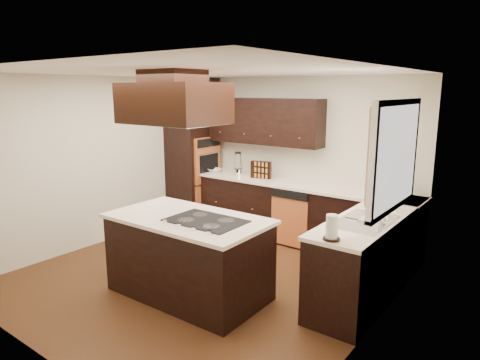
# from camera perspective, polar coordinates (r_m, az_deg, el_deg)

# --- Properties ---
(floor) EXTENTS (4.20, 4.20, 0.02)m
(floor) POSITION_cam_1_polar(r_m,az_deg,el_deg) (5.53, -4.69, -12.76)
(floor) COLOR brown
(floor) RESTS_ON ground
(ceiling) EXTENTS (4.20, 4.20, 0.02)m
(ceiling) POSITION_cam_1_polar(r_m,az_deg,el_deg) (5.03, -5.19, 14.31)
(ceiling) COLOR white
(ceiling) RESTS_ON ground
(wall_back) EXTENTS (4.20, 0.02, 2.50)m
(wall_back) POSITION_cam_1_polar(r_m,az_deg,el_deg) (6.83, 6.98, 3.02)
(wall_back) COLOR beige
(wall_back) RESTS_ON ground
(wall_front) EXTENTS (4.20, 0.02, 2.50)m
(wall_front) POSITION_cam_1_polar(r_m,az_deg,el_deg) (3.88, -26.25, -4.98)
(wall_front) COLOR beige
(wall_front) RESTS_ON ground
(wall_left) EXTENTS (0.02, 4.20, 2.50)m
(wall_left) POSITION_cam_1_polar(r_m,az_deg,el_deg) (6.71, -18.49, 2.34)
(wall_left) COLOR beige
(wall_left) RESTS_ON ground
(wall_right) EXTENTS (0.02, 4.20, 2.50)m
(wall_right) POSITION_cam_1_polar(r_m,az_deg,el_deg) (4.08, 17.81, -3.53)
(wall_right) COLOR beige
(wall_right) RESTS_ON ground
(oven_column) EXTENTS (0.65, 0.75, 2.12)m
(oven_column) POSITION_cam_1_polar(r_m,az_deg,el_deg) (7.59, -6.31, 2.47)
(oven_column) COLOR black
(oven_column) RESTS_ON floor
(wall_oven_face) EXTENTS (0.05, 0.62, 0.78)m
(wall_oven_face) POSITION_cam_1_polar(r_m,az_deg,el_deg) (7.34, -4.33, 2.67)
(wall_oven_face) COLOR #CC6732
(wall_oven_face) RESTS_ON oven_column
(base_cabinets_back) EXTENTS (2.93, 0.60, 0.88)m
(base_cabinets_back) POSITION_cam_1_polar(r_m,az_deg,el_deg) (6.72, 5.73, -4.17)
(base_cabinets_back) COLOR black
(base_cabinets_back) RESTS_ON floor
(base_cabinets_right) EXTENTS (0.60, 2.40, 0.88)m
(base_cabinets_right) POSITION_cam_1_polar(r_m,az_deg,el_deg) (5.23, 17.34, -9.42)
(base_cabinets_right) COLOR black
(base_cabinets_right) RESTS_ON floor
(countertop_back) EXTENTS (2.93, 0.63, 0.04)m
(countertop_back) POSITION_cam_1_polar(r_m,az_deg,el_deg) (6.60, 5.75, -0.36)
(countertop_back) COLOR white
(countertop_back) RESTS_ON base_cabinets_back
(countertop_right) EXTENTS (0.63, 2.40, 0.04)m
(countertop_right) POSITION_cam_1_polar(r_m,az_deg,el_deg) (5.09, 17.50, -4.56)
(countertop_right) COLOR white
(countertop_right) RESTS_ON base_cabinets_right
(upper_cabinets) EXTENTS (2.00, 0.34, 0.72)m
(upper_cabinets) POSITION_cam_1_polar(r_m,az_deg,el_deg) (6.84, 3.19, 7.83)
(upper_cabinets) COLOR black
(upper_cabinets) RESTS_ON wall_back
(dishwasher_front) EXTENTS (0.60, 0.05, 0.72)m
(dishwasher_front) POSITION_cam_1_polar(r_m,az_deg,el_deg) (6.35, 6.60, -5.57)
(dishwasher_front) COLOR #CC6732
(dishwasher_front) RESTS_ON floor
(window_frame) EXTENTS (0.06, 1.32, 1.12)m
(window_frame) POSITION_cam_1_polar(r_m,az_deg,el_deg) (4.52, 19.98, 2.99)
(window_frame) COLOR silver
(window_frame) RESTS_ON wall_right
(window_pane) EXTENTS (0.00, 1.20, 1.00)m
(window_pane) POSITION_cam_1_polar(r_m,az_deg,el_deg) (4.52, 20.32, 2.95)
(window_pane) COLOR white
(window_pane) RESTS_ON wall_right
(curtain_left) EXTENTS (0.02, 0.34, 0.90)m
(curtain_left) POSITION_cam_1_polar(r_m,az_deg,el_deg) (4.14, 17.50, 3.09)
(curtain_left) COLOR beige
(curtain_left) RESTS_ON wall_right
(curtain_right) EXTENTS (0.02, 0.34, 0.90)m
(curtain_right) POSITION_cam_1_polar(r_m,az_deg,el_deg) (4.93, 20.82, 4.21)
(curtain_right) COLOR beige
(curtain_right) RESTS_ON wall_right
(sink_rim) EXTENTS (0.52, 0.84, 0.01)m
(sink_rim) POSITION_cam_1_polar(r_m,az_deg,el_deg) (4.76, 16.26, -5.31)
(sink_rim) COLOR silver
(sink_rim) RESTS_ON countertop_right
(island) EXTENTS (1.75, 0.97, 0.88)m
(island) POSITION_cam_1_polar(r_m,az_deg,el_deg) (4.94, -6.85, -10.25)
(island) COLOR black
(island) RESTS_ON floor
(island_top) EXTENTS (1.81, 1.04, 0.04)m
(island_top) POSITION_cam_1_polar(r_m,az_deg,el_deg) (4.78, -6.99, -5.14)
(island_top) COLOR white
(island_top) RESTS_ON island
(cooktop) EXTENTS (0.83, 0.56, 0.01)m
(cooktop) POSITION_cam_1_polar(r_m,az_deg,el_deg) (4.61, -4.59, -5.42)
(cooktop) COLOR black
(cooktop) RESTS_ON island_top
(range_hood) EXTENTS (1.05, 0.72, 0.42)m
(range_hood) POSITION_cam_1_polar(r_m,az_deg,el_deg) (4.56, -8.86, 10.08)
(range_hood) COLOR black
(range_hood) RESTS_ON ceiling
(hood_duct) EXTENTS (0.55, 0.50, 0.13)m
(hood_duct) POSITION_cam_1_polar(r_m,az_deg,el_deg) (4.56, -8.97, 13.53)
(hood_duct) COLOR black
(hood_duct) RESTS_ON ceiling
(blender_base) EXTENTS (0.15, 0.15, 0.10)m
(blender_base) POSITION_cam_1_polar(r_m,az_deg,el_deg) (7.05, -0.27, 1.08)
(blender_base) COLOR silver
(blender_base) RESTS_ON countertop_back
(blender_pitcher) EXTENTS (0.13, 0.13, 0.26)m
(blender_pitcher) POSITION_cam_1_polar(r_m,az_deg,el_deg) (7.02, -0.27, 2.52)
(blender_pitcher) COLOR silver
(blender_pitcher) RESTS_ON blender_base
(spice_rack) EXTENTS (0.34, 0.15, 0.27)m
(spice_rack) POSITION_cam_1_polar(r_m,az_deg,el_deg) (6.79, 2.81, 1.38)
(spice_rack) COLOR black
(spice_rack) RESTS_ON countertop_back
(mixing_bowl) EXTENTS (0.27, 0.27, 0.06)m
(mixing_bowl) POSITION_cam_1_polar(r_m,az_deg,el_deg) (7.34, -3.44, 1.32)
(mixing_bowl) COLOR silver
(mixing_bowl) RESTS_ON countertop_back
(soap_bottle) EXTENTS (0.09, 0.10, 0.20)m
(soap_bottle) POSITION_cam_1_polar(r_m,az_deg,el_deg) (5.33, 18.93, -2.56)
(soap_bottle) COLOR silver
(soap_bottle) RESTS_ON countertop_right
(paper_towel) EXTENTS (0.14, 0.14, 0.25)m
(paper_towel) POSITION_cam_1_polar(r_m,az_deg,el_deg) (4.08, 12.15, -6.23)
(paper_towel) COLOR silver
(paper_towel) RESTS_ON countertop_right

